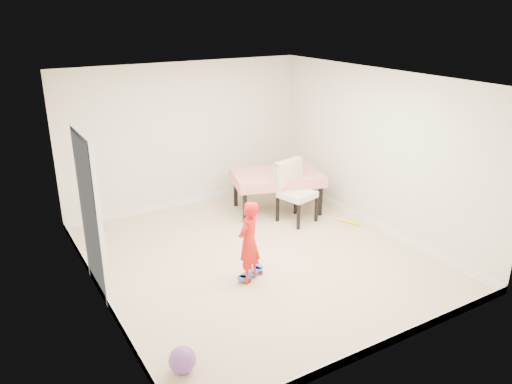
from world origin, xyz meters
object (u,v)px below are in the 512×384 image
dining_chair (297,193)px  dining_table (277,192)px  child (249,244)px  balloon (182,360)px  skateboard (251,275)px

dining_chair → dining_table: bearing=78.5°
dining_table → dining_chair: bearing=-70.1°
child → balloon: size_ratio=3.97×
dining_chair → child: (-1.70, -1.30, 0.03)m
dining_chair → skateboard: bearing=-157.4°
dining_chair → balloon: (-3.17, -2.50, -0.39)m
skateboard → balloon: 2.00m
dining_chair → child: size_ratio=0.95×
dining_chair → skateboard: (-1.63, -1.22, -0.49)m
dining_table → skateboard: bearing=-114.4°
balloon → dining_table: bearing=44.5°
skateboard → child: child is taller
child → balloon: (-1.47, -1.20, -0.42)m
skateboard → dining_table: bearing=25.7°
child → dining_table: bearing=-161.8°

